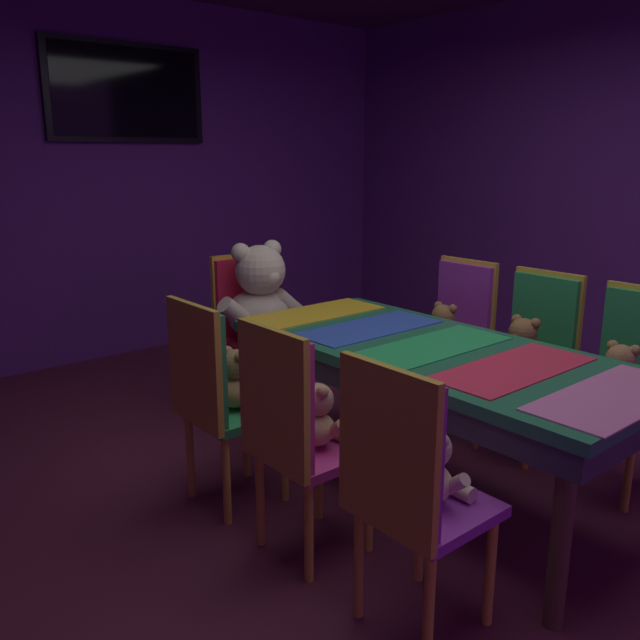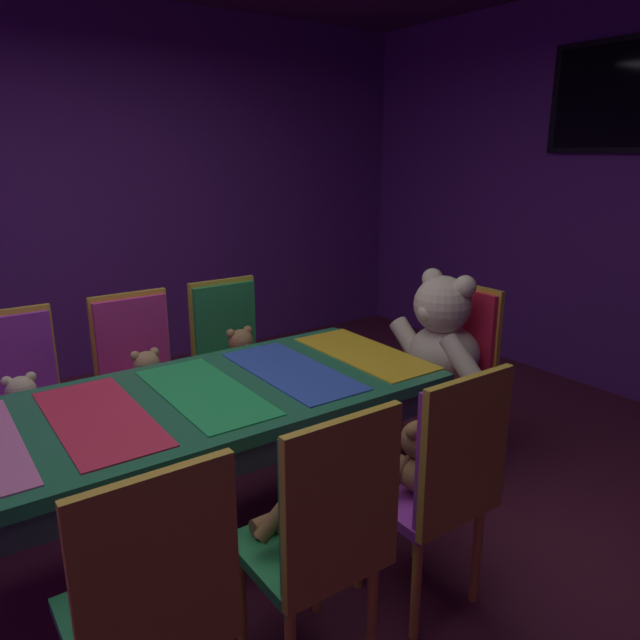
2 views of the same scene
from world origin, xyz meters
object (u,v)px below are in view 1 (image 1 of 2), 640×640
object	(u,v)px
teddy_right_0	(618,377)
teddy_right_1	(521,349)
chair_left_1	(290,422)
chair_left_2	(211,386)
chair_right_0	(633,367)
chair_right_2	(458,324)
chair_left_0	(403,477)
teddy_left_2	(238,382)
teddy_left_0	(432,470)
throne_chair	(247,315)
wall_tv	(127,92)
teddy_left_1	(318,418)
chair_right_1	(537,343)
king_teddy_bear	(262,300)
teddy_right_2	(442,331)
banquet_table	(434,365)

from	to	relation	value
teddy_right_0	teddy_right_1	size ratio (longest dim) A/B	0.93
chair_left_1	chair_left_2	xyz separation A→B (m)	(-0.02, 0.55, 0.00)
chair_right_0	chair_right_2	size ratio (longest dim) A/B	1.00
chair_left_0	teddy_left_2	world-z (taller)	chair_left_0
teddy_left_0	throne_chair	xyz separation A→B (m)	(0.69, 2.13, 0.02)
chair_right_0	teddy_right_1	xyz separation A→B (m)	(-0.12, 0.54, -0.01)
chair_left_0	wall_tv	distance (m)	4.05
chair_left_0	teddy_left_1	world-z (taller)	chair_left_0
teddy_left_0	chair_left_1	size ratio (longest dim) A/B	0.29
teddy_left_0	teddy_right_0	bearing A→B (deg)	1.83
chair_right_1	teddy_right_1	xyz separation A→B (m)	(-0.15, 0.00, -0.01)
chair_right_2	chair_left_2	bearing A→B (deg)	-0.61
teddy_left_2	chair_right_0	world-z (taller)	chair_right_0
teddy_left_2	king_teddy_bear	world-z (taller)	king_teddy_bear
teddy_left_1	throne_chair	size ratio (longest dim) A/B	0.29
chair_left_0	chair_right_0	xyz separation A→B (m)	(1.67, 0.04, 0.00)
teddy_left_1	throne_chair	world-z (taller)	throne_chair
chair_left_2	teddy_right_1	world-z (taller)	chair_left_2
chair_left_2	chair_right_2	bearing A→B (deg)	-0.61
teddy_left_1	teddy_right_1	distance (m)	1.42
chair_right_0	throne_chair	world-z (taller)	same
chair_right_0	wall_tv	size ratio (longest dim) A/B	0.78
chair_right_0	teddy_right_2	distance (m)	1.08
teddy_left_2	chair_left_0	bearing A→B (deg)	-95.82
banquet_table	chair_right_0	size ratio (longest dim) A/B	2.05
teddy_right_0	chair_right_1	bearing A→B (deg)	-106.96
teddy_left_1	throne_chair	bearing A→B (deg)	65.61
teddy_right_0	throne_chair	world-z (taller)	throne_chair
wall_tv	banquet_table	bearing A→B (deg)	-90.00
teddy_left_0	chair_right_2	world-z (taller)	chair_right_2
teddy_left_2	teddy_right_1	bearing A→B (deg)	-21.04
chair_left_1	wall_tv	world-z (taller)	wall_tv
chair_right_0	teddy_right_0	size ratio (longest dim) A/B	3.27
teddy_left_2	teddy_left_0	bearing A→B (deg)	-88.65
wall_tv	chair_right_2	bearing A→B (deg)	-71.73
chair_left_0	wall_tv	bearing A→B (deg)	77.28
king_teddy_bear	chair_right_2	bearing A→B (deg)	45.23
chair_left_2	king_teddy_bear	world-z (taller)	king_teddy_bear
chair_right_0	chair_right_2	world-z (taller)	same
teddy_left_0	teddy_right_0	world-z (taller)	teddy_right_0
banquet_table	king_teddy_bear	size ratio (longest dim) A/B	3.06
throne_chair	king_teddy_bear	distance (m)	0.21
chair_left_2	chair_left_1	bearing A→B (deg)	-87.98
teddy_left_0	chair_right_0	xyz separation A→B (m)	(1.53, 0.04, 0.02)
teddy_right_2	throne_chair	distance (m)	1.23
chair_right_0	king_teddy_bear	world-z (taller)	king_teddy_bear
wall_tv	chair_left_0	bearing A→B (deg)	-102.72
chair_right_0	king_teddy_bear	bearing A→B (deg)	-66.31
teddy_left_0	teddy_right_2	xyz separation A→B (m)	(1.40, 1.12, 0.01)
chair_left_2	wall_tv	xyz separation A→B (m)	(0.86, 2.56, 1.45)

